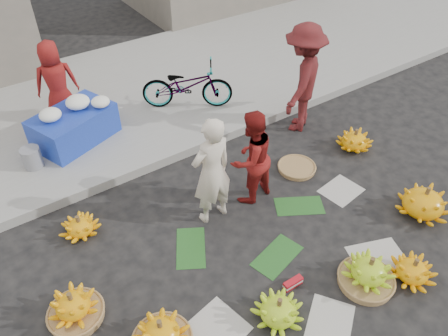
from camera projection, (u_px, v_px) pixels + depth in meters
ground at (273, 242)px, 5.46m from camera, size 80.00×80.00×0.00m
curb at (185, 149)px, 6.81m from camera, size 40.00×0.25×0.15m
sidewalk at (128, 93)px, 8.15m from camera, size 40.00×4.00×0.12m
newspaper_scatter at (318, 287)px, 4.95m from camera, size 3.20×1.80×0.00m
banana_leaves at (257, 235)px, 5.54m from camera, size 2.00×1.00×0.00m
banana_bunch_0 at (161, 335)px, 4.32m from camera, size 0.60×0.60×0.42m
banana_bunch_1 at (279, 310)px, 4.56m from camera, size 0.67×0.67×0.34m
banana_bunch_2 at (368, 273)px, 4.88m from camera, size 0.66×0.66×0.44m
banana_bunch_3 at (413, 270)px, 4.96m from camera, size 0.55×0.55×0.32m
banana_bunch_4 at (424, 202)px, 5.72m from camera, size 0.84×0.84×0.44m
banana_bunch_5 at (355, 140)px, 6.85m from camera, size 0.64×0.64×0.35m
banana_bunch_6 at (74, 307)px, 4.56m from camera, size 0.60×0.60×0.41m
banana_bunch_7 at (80, 226)px, 5.50m from camera, size 0.49×0.49×0.30m
basket_spare at (297, 168)px, 6.52m from camera, size 0.69×0.69×0.06m
incense_stack at (293, 283)px, 4.93m from camera, size 0.24×0.08×0.10m
vendor_cream at (212, 172)px, 5.32m from camera, size 0.58×0.40×1.53m
vendor_red at (251, 158)px, 5.66m from camera, size 0.73×0.61×1.36m
man_striped at (302, 79)px, 6.85m from camera, size 1.32×1.19×1.78m
flower_table at (74, 124)px, 6.74m from camera, size 1.39×1.13×0.70m
grey_bucket at (32, 158)px, 6.31m from camera, size 0.28×0.28×0.31m
flower_vendor at (56, 82)px, 6.96m from camera, size 0.73×0.55×1.36m
bicycle at (187, 85)px, 7.43m from camera, size 1.28×1.60×0.81m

